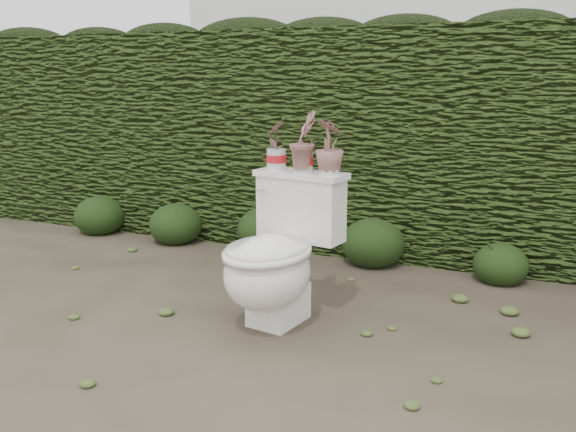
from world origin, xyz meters
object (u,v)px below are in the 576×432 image
at_px(potted_plant_right, 329,148).
at_px(toilet, 276,258).
at_px(potted_plant_center, 303,143).
at_px(potted_plant_left, 276,145).

bearing_deg(potted_plant_right, toilet, 79.79).
bearing_deg(potted_plant_center, potted_plant_left, 78.05).
xyz_separation_m(potted_plant_center, potted_plant_right, (0.15, -0.03, -0.02)).
bearing_deg(toilet, potted_plant_right, 54.72).
bearing_deg(potted_plant_left, toilet, 23.33).
xyz_separation_m(potted_plant_left, potted_plant_center, (0.17, -0.03, 0.02)).
relative_size(potted_plant_left, potted_plant_center, 0.86).
relative_size(toilet, potted_plant_center, 2.56).
xyz_separation_m(toilet, potted_plant_left, (-0.11, 0.26, 0.55)).
bearing_deg(potted_plant_center, potted_plant_right, -101.95).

